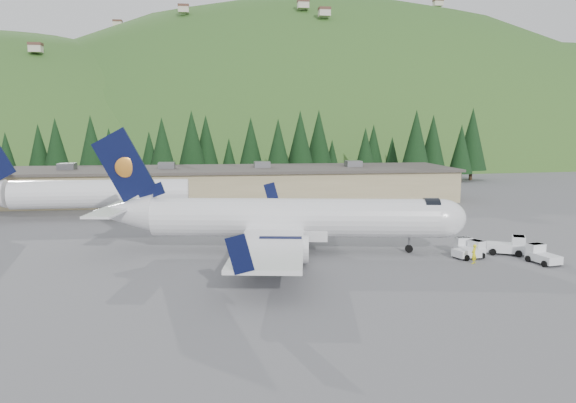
{
  "coord_description": "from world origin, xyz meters",
  "views": [
    {
      "loc": [
        -7.56,
        -51.54,
        11.97
      ],
      "look_at": [
        0.0,
        6.0,
        4.0
      ],
      "focal_mm": 35.0,
      "sensor_mm": 36.0,
      "label": 1
    }
  ],
  "objects_px": {
    "second_airliner": "(77,193)",
    "baggage_tug_c": "(541,255)",
    "baggage_tug_b": "(509,246)",
    "ramp_worker": "(474,254)",
    "baggage_tug_a": "(471,250)",
    "baggage_tug_d": "(466,248)",
    "airliner": "(285,219)",
    "terminal_building": "(231,184)"
  },
  "relations": [
    {
      "from": "airliner",
      "to": "baggage_tug_a",
      "type": "height_order",
      "value": "airliner"
    },
    {
      "from": "baggage_tug_b",
      "to": "terminal_building",
      "type": "distance_m",
      "value": 48.34
    },
    {
      "from": "baggage_tug_c",
      "to": "baggage_tug_b",
      "type": "bearing_deg",
      "value": 7.31
    },
    {
      "from": "second_airliner",
      "to": "terminal_building",
      "type": "distance_m",
      "value": 25.55
    },
    {
      "from": "baggage_tug_b",
      "to": "baggage_tug_d",
      "type": "relative_size",
      "value": 1.21
    },
    {
      "from": "second_airliner",
      "to": "baggage_tug_c",
      "type": "bearing_deg",
      "value": -32.62
    },
    {
      "from": "airliner",
      "to": "second_airliner",
      "type": "bearing_deg",
      "value": 147.03
    },
    {
      "from": "baggage_tug_a",
      "to": "ramp_worker",
      "type": "bearing_deg",
      "value": -129.05
    },
    {
      "from": "airliner",
      "to": "terminal_building",
      "type": "relative_size",
      "value": 0.5
    },
    {
      "from": "baggage_tug_b",
      "to": "baggage_tug_c",
      "type": "xyz_separation_m",
      "value": [
        1.09,
        -3.47,
        -0.09
      ]
    },
    {
      "from": "baggage_tug_b",
      "to": "ramp_worker",
      "type": "height_order",
      "value": "baggage_tug_b"
    },
    {
      "from": "airliner",
      "to": "baggage_tug_a",
      "type": "distance_m",
      "value": 17.19
    },
    {
      "from": "airliner",
      "to": "terminal_building",
      "type": "xyz_separation_m",
      "value": [
        -3.99,
        37.83,
        -0.51
      ]
    },
    {
      "from": "terminal_building",
      "to": "ramp_worker",
      "type": "xyz_separation_m",
      "value": [
        19.64,
        -44.53,
        -1.77
      ]
    },
    {
      "from": "second_airliner",
      "to": "airliner",
      "type": "bearing_deg",
      "value": -42.4
    },
    {
      "from": "baggage_tug_a",
      "to": "airliner",
      "type": "bearing_deg",
      "value": 144.6
    },
    {
      "from": "baggage_tug_c",
      "to": "ramp_worker",
      "type": "height_order",
      "value": "ramp_worker"
    },
    {
      "from": "baggage_tug_a",
      "to": "baggage_tug_c",
      "type": "bearing_deg",
      "value": -47.18
    },
    {
      "from": "airliner",
      "to": "second_airliner",
      "type": "distance_m",
      "value": 32.37
    },
    {
      "from": "baggage_tug_c",
      "to": "baggage_tug_d",
      "type": "height_order",
      "value": "baggage_tug_d"
    },
    {
      "from": "second_airliner",
      "to": "baggage_tug_d",
      "type": "xyz_separation_m",
      "value": [
        40.19,
        -25.69,
        -2.61
      ]
    },
    {
      "from": "baggage_tug_c",
      "to": "second_airliner",
      "type": "bearing_deg",
      "value": 47.27
    },
    {
      "from": "baggage_tug_a",
      "to": "baggage_tug_b",
      "type": "height_order",
      "value": "baggage_tug_b"
    },
    {
      "from": "baggage_tug_d",
      "to": "baggage_tug_a",
      "type": "bearing_deg",
      "value": -169.05
    },
    {
      "from": "airliner",
      "to": "terminal_building",
      "type": "height_order",
      "value": "airliner"
    },
    {
      "from": "airliner",
      "to": "baggage_tug_d",
      "type": "relative_size",
      "value": 11.5
    },
    {
      "from": "baggage_tug_d",
      "to": "ramp_worker",
      "type": "relative_size",
      "value": 1.81
    },
    {
      "from": "second_airliner",
      "to": "baggage_tug_c",
      "type": "distance_m",
      "value": 54.06
    },
    {
      "from": "baggage_tug_b",
      "to": "baggage_tug_d",
      "type": "height_order",
      "value": "baggage_tug_b"
    },
    {
      "from": "baggage_tug_c",
      "to": "ramp_worker",
      "type": "bearing_deg",
      "value": 74.31
    },
    {
      "from": "terminal_building",
      "to": "baggage_tug_d",
      "type": "bearing_deg",
      "value": -64.06
    },
    {
      "from": "second_airliner",
      "to": "ramp_worker",
      "type": "xyz_separation_m",
      "value": [
        39.55,
        -28.53,
        -2.47
      ]
    },
    {
      "from": "second_airliner",
      "to": "ramp_worker",
      "type": "relative_size",
      "value": 16.16
    },
    {
      "from": "second_airliner",
      "to": "baggage_tug_a",
      "type": "relative_size",
      "value": 8.68
    },
    {
      "from": "baggage_tug_c",
      "to": "ramp_worker",
      "type": "relative_size",
      "value": 1.86
    },
    {
      "from": "airliner",
      "to": "ramp_worker",
      "type": "distance_m",
      "value": 17.17
    },
    {
      "from": "airliner",
      "to": "baggage_tug_b",
      "type": "xyz_separation_m",
      "value": [
        20.49,
        -3.81,
        -2.33
      ]
    },
    {
      "from": "baggage_tug_a",
      "to": "ramp_worker",
      "type": "xyz_separation_m",
      "value": [
        -0.74,
        -2.11,
        0.17
      ]
    },
    {
      "from": "baggage_tug_b",
      "to": "baggage_tug_d",
      "type": "distance_m",
      "value": 4.2
    },
    {
      "from": "baggage_tug_b",
      "to": "baggage_tug_c",
      "type": "height_order",
      "value": "baggage_tug_b"
    },
    {
      "from": "baggage_tug_a",
      "to": "terminal_building",
      "type": "distance_m",
      "value": 47.09
    },
    {
      "from": "second_airliner",
      "to": "baggage_tug_b",
      "type": "distance_m",
      "value": 51.33
    }
  ]
}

